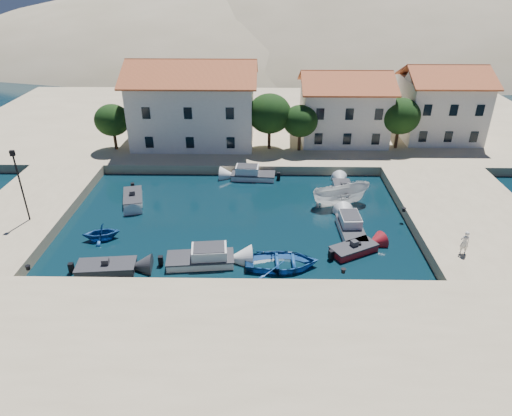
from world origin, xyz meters
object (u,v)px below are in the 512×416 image
(building_left, at_px, (193,101))
(rowboat_south, at_px, (282,267))
(boat_east, at_px, (340,205))
(pedestrian, at_px, (465,242))
(building_right, at_px, (442,102))
(cabin_cruiser_south, at_px, (200,258))
(cabin_cruiser_east, at_px, (351,228))
(lamppost, at_px, (19,179))
(building_mid, at_px, (344,105))

(building_left, bearing_deg, rowboat_south, -68.75)
(building_left, xyz_separation_m, rowboat_south, (9.77, -25.13, -5.94))
(boat_east, height_order, pedestrian, pedestrian)
(building_right, bearing_deg, cabin_cruiser_south, -134.57)
(cabin_cruiser_east, bearing_deg, building_right, -35.03)
(cabin_cruiser_south, xyz_separation_m, pedestrian, (19.70, 0.24, 1.47))
(building_left, xyz_separation_m, pedestrian, (23.30, -24.56, -3.99))
(building_right, relative_size, boat_east, 1.67)
(rowboat_south, relative_size, pedestrian, 2.94)
(building_left, xyz_separation_m, cabin_cruiser_east, (15.80, -20.13, -5.46))
(pedestrian, bearing_deg, rowboat_south, 0.38)
(cabin_cruiser_south, bearing_deg, rowboat_south, -9.03)
(lamppost, bearing_deg, rowboat_south, -13.56)
(building_left, height_order, building_mid, building_left)
(lamppost, relative_size, cabin_cruiser_east, 1.30)
(cabin_cruiser_south, bearing_deg, lamppost, 156.50)
(building_mid, height_order, lamppost, building_mid)
(rowboat_south, distance_m, boat_east, 11.82)
(rowboat_south, height_order, cabin_cruiser_east, cabin_cruiser_east)
(cabin_cruiser_south, bearing_deg, cabin_cruiser_east, 15.02)
(building_mid, distance_m, pedestrian, 26.31)
(building_left, relative_size, cabin_cruiser_east, 3.08)
(building_mid, bearing_deg, cabin_cruiser_east, -95.96)
(rowboat_south, bearing_deg, pedestrian, -89.47)
(pedestrian, bearing_deg, building_mid, -80.32)
(boat_east, bearing_deg, building_right, -56.83)
(building_mid, bearing_deg, building_left, -176.82)
(building_right, relative_size, rowboat_south, 1.71)
(building_mid, bearing_deg, boat_east, -98.37)
(lamppost, distance_m, cabin_cruiser_east, 27.63)
(building_mid, relative_size, rowboat_south, 1.90)
(building_right, distance_m, pedestrian, 27.62)
(building_left, relative_size, cabin_cruiser_south, 2.79)
(building_right, height_order, rowboat_south, building_right)
(lamppost, distance_m, rowboat_south, 22.39)
(lamppost, height_order, rowboat_south, lamppost)
(cabin_cruiser_east, height_order, pedestrian, pedestrian)
(lamppost, relative_size, pedestrian, 3.30)
(building_mid, xyz_separation_m, rowboat_south, (-8.23, -26.13, -5.22))
(building_left, height_order, boat_east, building_left)
(building_mid, bearing_deg, lamppost, -144.55)
(lamppost, height_order, cabin_cruiser_east, lamppost)
(building_left, xyz_separation_m, building_mid, (18.00, 1.00, -0.71))
(pedestrian, bearing_deg, lamppost, -9.50)
(lamppost, xyz_separation_m, cabin_cruiser_south, (15.11, -4.79, -4.28))
(boat_east, bearing_deg, cabin_cruiser_east, 164.97)
(rowboat_south, bearing_deg, cabin_cruiser_south, 84.97)
(building_mid, relative_size, pedestrian, 5.57)
(pedestrian, bearing_deg, building_left, -48.54)
(building_left, xyz_separation_m, boat_east, (15.66, -14.88, -5.94))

